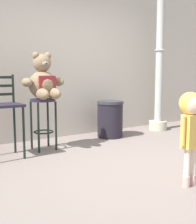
% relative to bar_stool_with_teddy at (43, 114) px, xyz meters
% --- Properties ---
extents(ground_plane, '(24.00, 24.00, 0.00)m').
position_rel_bar_stool_with_teddy_xyz_m(ground_plane, '(0.62, -1.40, -0.54)').
color(ground_plane, slate).
extents(building_wall, '(7.80, 0.30, 3.82)m').
position_rel_bar_stool_with_teddy_xyz_m(building_wall, '(0.62, 0.81, 1.37)').
color(building_wall, '#BCB3A4').
rests_on(building_wall, ground_plane).
extents(bar_stool_with_teddy, '(0.37, 0.37, 0.77)m').
position_rel_bar_stool_with_teddy_xyz_m(bar_stool_with_teddy, '(0.00, 0.00, 0.00)').
color(bar_stool_with_teddy, '#221E2F').
rests_on(bar_stool_with_teddy, ground_plane).
extents(teddy_bear, '(0.64, 0.57, 0.68)m').
position_rel_bar_stool_with_teddy_xyz_m(teddy_bear, '(-0.00, -0.03, 0.48)').
color(teddy_bear, '#7C664B').
rests_on(teddy_bear, bar_stool_with_teddy).
extents(child_walking, '(0.30, 0.24, 0.95)m').
position_rel_bar_stool_with_teddy_xyz_m(child_walking, '(0.62, -2.18, 0.15)').
color(child_walking, '#C69C90').
rests_on(child_walking, ground_plane).
extents(trash_bin, '(0.48, 0.48, 0.65)m').
position_rel_bar_stool_with_teddy_xyz_m(trash_bin, '(1.35, 0.14, -0.21)').
color(trash_bin, black).
rests_on(trash_bin, ground_plane).
extents(lamppost, '(0.36, 0.36, 2.74)m').
position_rel_bar_stool_with_teddy_xyz_m(lamppost, '(2.56, 0.14, 0.54)').
color(lamppost, '#B2AF95').
rests_on(lamppost, ground_plane).
extents(bar_chair_empty, '(0.43, 0.43, 1.12)m').
position_rel_bar_stool_with_teddy_xyz_m(bar_chair_empty, '(-0.60, -0.10, 0.12)').
color(bar_chair_empty, '#221E2F').
rests_on(bar_chair_empty, ground_plane).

